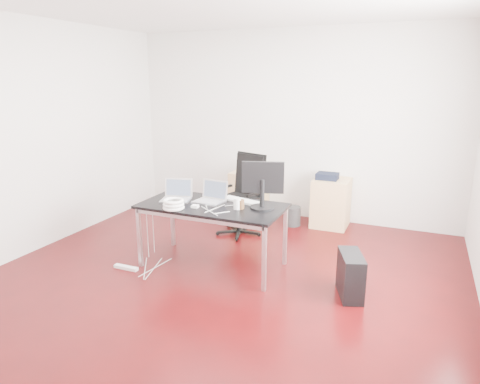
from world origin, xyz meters
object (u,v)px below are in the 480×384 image
at_px(filing_cabinet_right, 331,203).
at_px(pc_tower, 351,275).
at_px(desk, 212,209).
at_px(office_chair, 243,190).
at_px(filing_cabinet_left, 249,194).

height_order(filing_cabinet_right, pc_tower, filing_cabinet_right).
height_order(desk, office_chair, office_chair).
bearing_deg(desk, office_chair, 95.34).
relative_size(filing_cabinet_left, pc_tower, 1.56).
bearing_deg(pc_tower, office_chair, 122.97).
bearing_deg(filing_cabinet_right, filing_cabinet_left, 180.00).
bearing_deg(office_chair, filing_cabinet_left, 123.75).
distance_m(office_chair, filing_cabinet_right, 1.32).
bearing_deg(filing_cabinet_left, desk, -80.48).
distance_m(filing_cabinet_right, pc_tower, 2.09).
height_order(filing_cabinet_left, pc_tower, filing_cabinet_left).
distance_m(desk, office_chair, 1.16).
distance_m(desk, filing_cabinet_left, 1.95).
distance_m(filing_cabinet_left, pc_tower, 2.75).
distance_m(filing_cabinet_left, filing_cabinet_right, 1.28).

